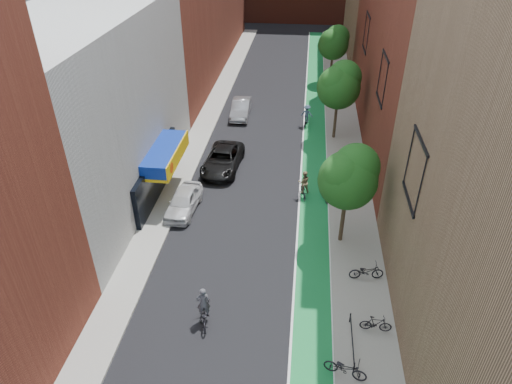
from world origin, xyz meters
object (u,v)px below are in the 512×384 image
(parked_car_white, at_px, (184,201))
(parked_car_silver, at_px, (241,108))
(cyclist_lane_mid, at_px, (325,189))
(cyclist_lead, at_px, (204,311))
(parked_car_black, at_px, (223,160))
(cyclist_lane_near, at_px, (304,186))
(cyclist_lane_far, at_px, (307,117))

(parked_car_white, bearing_deg, parked_car_silver, 88.09)
(parked_car_white, height_order, parked_car_silver, parked_car_silver)
(cyclist_lane_mid, bearing_deg, cyclist_lead, 50.19)
(parked_car_black, xyz_separation_m, cyclist_lead, (1.69, -14.91, -0.05))
(cyclist_lead, distance_m, cyclist_lane_near, 12.55)
(parked_car_black, xyz_separation_m, parked_car_silver, (0.00, 9.98, -0.00))
(parked_car_black, distance_m, cyclist_lane_near, 7.01)
(parked_car_white, distance_m, parked_car_silver, 15.83)
(cyclist_lane_mid, relative_size, cyclist_lane_far, 1.05)
(cyclist_lead, xyz_separation_m, cyclist_lane_near, (4.54, 11.70, 0.14))
(cyclist_lead, relative_size, cyclist_lane_far, 1.07)
(cyclist_lead, relative_size, cyclist_lane_mid, 1.02)
(parked_car_white, bearing_deg, cyclist_lane_far, 65.11)
(parked_car_black, relative_size, cyclist_lane_mid, 2.62)
(cyclist_lane_mid, distance_m, cyclist_lane_far, 11.79)
(cyclist_lane_near, relative_size, cyclist_lane_mid, 0.95)
(parked_car_black, distance_m, cyclist_lead, 15.01)
(cyclist_lane_near, bearing_deg, parked_car_white, 5.72)
(parked_car_silver, relative_size, cyclist_lane_far, 2.32)
(cyclist_lead, bearing_deg, parked_car_black, -97.50)
(parked_car_white, relative_size, parked_car_black, 0.77)
(cyclist_lane_mid, bearing_deg, parked_car_silver, -72.34)
(parked_car_black, relative_size, cyclist_lead, 2.57)
(parked_car_silver, bearing_deg, parked_car_white, -97.26)
(parked_car_black, height_order, cyclist_lane_far, cyclist_lane_far)
(parked_car_white, height_order, cyclist_lane_near, cyclist_lane_near)
(cyclist_lane_far, bearing_deg, parked_car_black, 64.36)
(cyclist_lane_far, bearing_deg, parked_car_white, 71.91)
(parked_car_white, xyz_separation_m, cyclist_lane_near, (7.83, 2.56, 0.12))
(parked_car_silver, distance_m, cyclist_lane_far, 6.39)
(parked_car_black, height_order, cyclist_lane_near, cyclist_lane_near)
(cyclist_lane_near, bearing_deg, cyclist_lead, 56.41)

